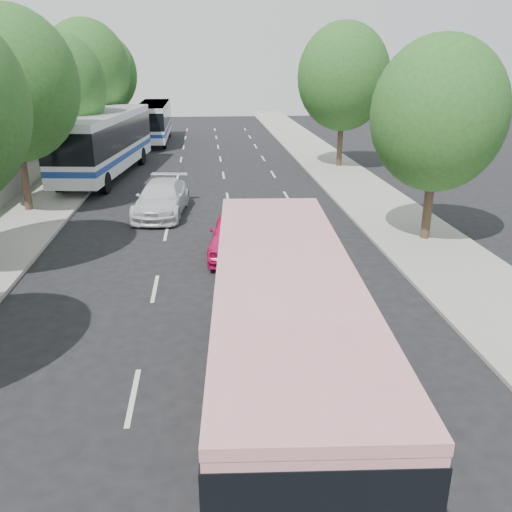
{
  "coord_description": "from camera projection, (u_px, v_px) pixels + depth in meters",
  "views": [
    {
      "loc": [
        -0.16,
        -12.32,
        6.98
      ],
      "look_at": [
        1.23,
        2.38,
        1.6
      ],
      "focal_mm": 38.0,
      "sensor_mm": 36.0,
      "label": 1
    }
  ],
  "objects": [
    {
      "name": "tour_coach_rear",
      "position": [
        154.0,
        119.0,
        47.76
      ],
      "size": [
        2.5,
        11.24,
        3.36
      ],
      "rotation": [
        0.0,
        0.0,
        0.01
      ],
      "color": "white",
      "rests_on": "ground"
    },
    {
      "name": "tree_right_far",
      "position": [
        345.0,
        73.0,
        35.04
      ],
      "size": [
        6.0,
        6.0,
        9.35
      ],
      "color": "#38281E",
      "rests_on": "ground"
    },
    {
      "name": "ground",
      "position": [
        217.0,
        347.0,
        13.93
      ],
      "size": [
        120.0,
        120.0,
        0.0
      ],
      "primitive_type": "plane",
      "color": "black",
      "rests_on": "ground"
    },
    {
      "name": "sidewalk_left",
      "position": [
        63.0,
        184.0,
        31.86
      ],
      "size": [
        4.0,
        90.0,
        0.15
      ],
      "primitive_type": "cube",
      "color": "#9E998E",
      "rests_on": "ground"
    },
    {
      "name": "pink_bus",
      "position": [
        284.0,
        323.0,
        10.74
      ],
      "size": [
        3.27,
        10.5,
        3.3
      ],
      "rotation": [
        0.0,
        0.0,
        -0.06
      ],
      "color": "#D78B90",
      "rests_on": "ground"
    },
    {
      "name": "tree_left_d",
      "position": [
        59.0,
        84.0,
        31.77
      ],
      "size": [
        5.52,
        5.52,
        8.6
      ],
      "color": "#38281E",
      "rests_on": "ground"
    },
    {
      "name": "taxi_roof_sign",
      "position": [
        237.0,
        208.0,
        20.15
      ],
      "size": [
        0.57,
        0.25,
        0.18
      ],
      "primitive_type": "cube",
      "rotation": [
        0.0,
        0.0,
        -0.13
      ],
      "color": "silver",
      "rests_on": "pink_taxi"
    },
    {
      "name": "tree_left_e",
      "position": [
        87.0,
        67.0,
        38.99
      ],
      "size": [
        6.3,
        6.3,
        9.82
      ],
      "color": "#38281E",
      "rests_on": "ground"
    },
    {
      "name": "tree_left_c",
      "position": [
        12.0,
        80.0,
        24.11
      ],
      "size": [
        6.0,
        6.0,
        9.35
      ],
      "color": "#38281E",
      "rests_on": "ground"
    },
    {
      "name": "tour_coach_front",
      "position": [
        104.0,
        139.0,
        33.38
      ],
      "size": [
        4.43,
        13.38,
        3.93
      ],
      "rotation": [
        0.0,
        0.0,
        -0.12
      ],
      "color": "white",
      "rests_on": "ground"
    },
    {
      "name": "sidewalk_right",
      "position": [
        346.0,
        178.0,
        33.37
      ],
      "size": [
        4.0,
        90.0,
        0.12
      ],
      "primitive_type": "cube",
      "color": "#9E998E",
      "rests_on": "ground"
    },
    {
      "name": "white_pickup",
      "position": [
        162.0,
        198.0,
        25.65
      ],
      "size": [
        2.72,
        5.54,
        1.55
      ],
      "primitive_type": "imported",
      "rotation": [
        0.0,
        0.0,
        -0.11
      ],
      "color": "silver",
      "rests_on": "ground"
    },
    {
      "name": "low_wall",
      "position": [
        30.0,
        170.0,
        31.42
      ],
      "size": [
        0.3,
        90.0,
        1.5
      ],
      "primitive_type": "cube",
      "color": "#9E998E",
      "rests_on": "sidewalk_left"
    },
    {
      "name": "tree_left_f",
      "position": [
        103.0,
        71.0,
        46.6
      ],
      "size": [
        5.88,
        5.88,
        9.16
      ],
      "color": "#38281E",
      "rests_on": "ground"
    },
    {
      "name": "tree_right_near",
      "position": [
        441.0,
        109.0,
        20.36
      ],
      "size": [
        5.1,
        5.1,
        7.95
      ],
      "color": "#38281E",
      "rests_on": "ground"
    },
    {
      "name": "pink_taxi",
      "position": [
        238.0,
        232.0,
        20.47
      ],
      "size": [
        2.59,
        5.12,
        1.67
      ],
      "primitive_type": "imported",
      "rotation": [
        0.0,
        0.0,
        -0.13
      ],
      "color": "#D61257",
      "rests_on": "ground"
    }
  ]
}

